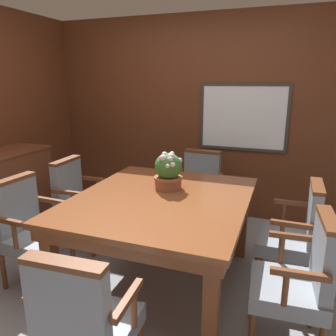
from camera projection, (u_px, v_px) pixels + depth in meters
ground_plane at (135, 291)px, 2.70m from camera, size 14.00×14.00×0.00m
wall_back at (199, 118)px, 4.10m from camera, size 7.20×0.08×2.45m
dining_table at (162, 208)px, 2.64m from camera, size 1.35×1.56×0.78m
chair_right_far at (296, 232)px, 2.64m from camera, size 0.46×0.51×0.91m
chair_left_far at (78, 200)px, 3.36m from camera, size 0.47×0.51×0.91m
chair_head_near at (83, 323)px, 1.66m from camera, size 0.52×0.48×0.91m
chair_left_near at (29, 227)px, 2.73m from camera, size 0.48×0.52×0.91m
chair_head_far at (198, 188)px, 3.72m from camera, size 0.53×0.49×0.91m
chair_right_near at (300, 277)px, 2.04m from camera, size 0.49×0.52×0.91m
potted_plant at (168, 171)px, 2.78m from camera, size 0.24×0.24×0.32m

